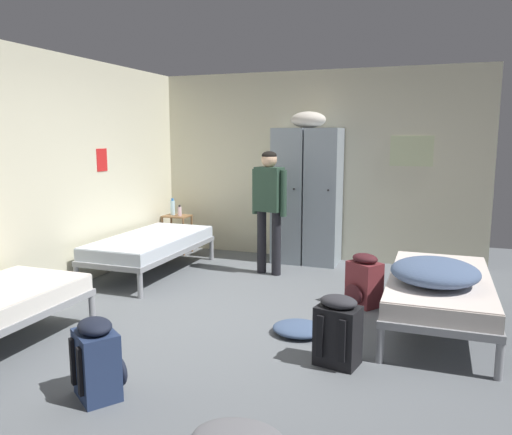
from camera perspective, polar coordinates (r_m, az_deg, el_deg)
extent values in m
plane|color=slate|center=(4.96, -1.06, -11.38)|extent=(8.48, 8.48, 0.00)
cube|color=beige|center=(7.22, 6.55, 5.79)|extent=(4.68, 0.06, 2.64)
cube|color=beige|center=(5.89, -22.67, 4.40)|extent=(0.06, 5.30, 2.64)
cube|color=beige|center=(6.99, 17.21, 7.21)|extent=(0.55, 0.01, 0.40)
cube|color=red|center=(6.58, -17.06, 6.25)|extent=(0.01, 0.20, 0.28)
cube|color=#8C99A3|center=(7.02, 3.96, 2.48)|extent=(0.44, 0.52, 1.85)
cylinder|color=black|center=(6.71, 4.33, 3.25)|extent=(0.02, 0.03, 0.02)
cube|color=#8C99A3|center=(6.90, 7.64, 2.32)|extent=(0.44, 0.52, 1.85)
cylinder|color=black|center=(6.60, 8.18, 3.08)|extent=(0.02, 0.03, 0.02)
ellipsoid|color=beige|center=(6.91, 5.93, 10.95)|extent=(0.48, 0.36, 0.22)
cylinder|color=brown|center=(7.65, -10.53, -2.03)|extent=(0.03, 0.03, 0.55)
cylinder|color=brown|center=(7.48, -8.21, -2.22)|extent=(0.03, 0.03, 0.55)
cylinder|color=brown|center=(7.88, -9.54, -1.67)|extent=(0.03, 0.03, 0.55)
cylinder|color=brown|center=(7.71, -7.27, -1.85)|extent=(0.03, 0.03, 0.55)
cube|color=brown|center=(7.69, -8.88, -2.54)|extent=(0.38, 0.30, 0.02)
cube|color=brown|center=(7.63, -8.95, 0.16)|extent=(0.38, 0.30, 0.02)
cylinder|color=gray|center=(5.88, 24.06, -7.43)|extent=(0.06, 0.06, 0.28)
cylinder|color=gray|center=(5.87, 15.81, -7.00)|extent=(0.06, 0.06, 0.28)
cylinder|color=gray|center=(4.15, 25.85, -14.46)|extent=(0.06, 0.06, 0.28)
cylinder|color=gray|center=(4.13, 13.87, -13.87)|extent=(0.06, 0.06, 0.28)
cube|color=gray|center=(4.93, 20.01, -8.26)|extent=(0.90, 1.90, 0.06)
cube|color=silver|center=(4.90, 20.08, -7.14)|extent=(0.87, 1.84, 0.14)
cube|color=silver|center=(4.88, 20.13, -6.29)|extent=(0.86, 1.82, 0.01)
cylinder|color=gray|center=(5.56, -24.99, -8.43)|extent=(0.06, 0.06, 0.28)
cylinder|color=gray|center=(5.02, -18.06, -9.87)|extent=(0.06, 0.06, 0.28)
cylinder|color=gray|center=(6.13, -19.66, -6.50)|extent=(0.06, 0.06, 0.28)
cylinder|color=gray|center=(5.65, -13.00, -7.53)|extent=(0.06, 0.06, 0.28)
cylinder|color=gray|center=(7.59, -10.83, -3.16)|extent=(0.06, 0.06, 0.28)
cylinder|color=gray|center=(7.21, -5.06, -3.69)|extent=(0.06, 0.06, 0.28)
cube|color=gray|center=(6.57, -11.80, -3.58)|extent=(0.90, 1.90, 0.06)
cube|color=silver|center=(6.55, -11.83, -2.73)|extent=(0.87, 1.84, 0.14)
cube|color=silver|center=(6.54, -11.85, -2.09)|extent=(0.86, 1.82, 0.01)
ellipsoid|color=slate|center=(4.59, 19.61, -5.80)|extent=(0.74, 0.80, 0.21)
cylinder|color=black|center=(6.35, 2.31, -2.97)|extent=(0.12, 0.12, 0.81)
cylinder|color=black|center=(6.46, 0.65, -2.75)|extent=(0.12, 0.12, 0.81)
cube|color=#284233|center=(6.30, 1.50, 3.22)|extent=(0.37, 0.27, 0.55)
cylinder|color=#284233|center=(6.20, 3.14, 2.74)|extent=(0.08, 0.08, 0.57)
cylinder|color=#284233|center=(6.41, -0.09, 2.97)|extent=(0.08, 0.08, 0.57)
sphere|color=#DBAD89|center=(6.27, 1.51, 6.58)|extent=(0.20, 0.20, 0.20)
ellipsoid|color=black|center=(6.27, 1.51, 7.03)|extent=(0.19, 0.19, 0.11)
cylinder|color=#B2DBEA|center=(7.67, -9.42, 1.09)|extent=(0.07, 0.07, 0.22)
cylinder|color=#2666B2|center=(7.65, -9.45, 2.03)|extent=(0.04, 0.04, 0.03)
cylinder|color=beige|center=(7.55, -8.64, 0.68)|extent=(0.06, 0.06, 0.14)
cylinder|color=black|center=(7.54, -8.66, 1.30)|extent=(0.03, 0.03, 0.03)
cube|color=maroon|center=(5.37, 12.15, -7.36)|extent=(0.40, 0.38, 0.46)
ellipsoid|color=#42191E|center=(5.29, 10.99, -8.51)|extent=(0.24, 0.21, 0.20)
ellipsoid|color=#42191E|center=(5.30, 12.25, -4.56)|extent=(0.36, 0.34, 0.10)
cube|color=black|center=(5.52, 12.47, -6.67)|extent=(0.05, 0.05, 0.32)
cube|color=black|center=(5.41, 13.83, -7.06)|extent=(0.05, 0.05, 0.32)
cube|color=navy|center=(3.67, -17.59, -15.60)|extent=(0.40, 0.38, 0.46)
ellipsoid|color=black|center=(3.74, -15.24, -16.37)|extent=(0.24, 0.21, 0.20)
ellipsoid|color=black|center=(3.56, -17.80, -11.64)|extent=(0.36, 0.34, 0.10)
cube|color=black|center=(3.55, -19.34, -16.15)|extent=(0.05, 0.05, 0.32)
cube|color=black|center=(3.70, -20.08, -15.08)|extent=(0.05, 0.05, 0.32)
cube|color=black|center=(4.01, 9.25, -13.06)|extent=(0.36, 0.30, 0.46)
ellipsoid|color=#2D2D33|center=(4.17, 10.02, -13.41)|extent=(0.25, 0.13, 0.20)
ellipsoid|color=#2D2D33|center=(3.92, 9.35, -9.40)|extent=(0.33, 0.27, 0.10)
cube|color=black|center=(3.86, 9.72, -13.64)|extent=(0.05, 0.03, 0.32)
cube|color=black|center=(3.92, 7.26, -13.20)|extent=(0.05, 0.03, 0.32)
ellipsoid|color=#42567A|center=(4.59, 4.88, -12.42)|extent=(0.47, 0.42, 0.10)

